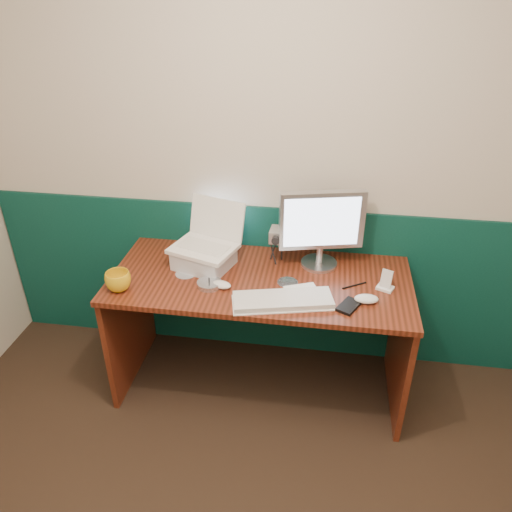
% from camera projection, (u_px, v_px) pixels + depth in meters
% --- Properties ---
extents(back_wall, '(3.50, 0.04, 2.50)m').
position_uv_depth(back_wall, '(280.00, 165.00, 2.72)').
color(back_wall, beige).
rests_on(back_wall, ground).
extents(wainscot, '(3.48, 0.02, 1.00)m').
position_uv_depth(wainscot, '(277.00, 282.00, 3.08)').
color(wainscot, '#07312C').
rests_on(wainscot, ground).
extents(desk, '(1.60, 0.70, 0.75)m').
position_uv_depth(desk, '(260.00, 333.00, 2.85)').
color(desk, '#3D170B').
rests_on(desk, ground).
extents(laptop_riser, '(0.35, 0.32, 0.10)m').
position_uv_depth(laptop_riser, '(204.00, 258.00, 2.74)').
color(laptop_riser, silver).
rests_on(laptop_riser, desk).
extents(laptop, '(0.39, 0.34, 0.28)m').
position_uv_depth(laptop, '(202.00, 228.00, 2.65)').
color(laptop, white).
rests_on(laptop, laptop_riser).
extents(monitor, '(0.47, 0.23, 0.45)m').
position_uv_depth(monitor, '(321.00, 228.00, 2.67)').
color(monitor, silver).
rests_on(monitor, desk).
extents(keyboard, '(0.51, 0.27, 0.03)m').
position_uv_depth(keyboard, '(283.00, 301.00, 2.45)').
color(keyboard, silver).
rests_on(keyboard, desk).
extents(mouse_right, '(0.13, 0.08, 0.04)m').
position_uv_depth(mouse_right, '(366.00, 299.00, 2.45)').
color(mouse_right, white).
rests_on(mouse_right, desk).
extents(mouse_left, '(0.12, 0.09, 0.04)m').
position_uv_depth(mouse_left, '(221.00, 285.00, 2.57)').
color(mouse_left, silver).
rests_on(mouse_left, desk).
extents(mug, '(0.14, 0.14, 0.10)m').
position_uv_depth(mug, '(118.00, 281.00, 2.54)').
color(mug, gold).
rests_on(mug, desk).
extents(camcorder, '(0.11, 0.15, 0.22)m').
position_uv_depth(camcorder, '(276.00, 244.00, 2.76)').
color(camcorder, '#BBBCC1').
rests_on(camcorder, desk).
extents(cd_spindle, '(0.13, 0.13, 0.03)m').
position_uv_depth(cd_spindle, '(209.00, 284.00, 2.58)').
color(cd_spindle, silver).
rests_on(cd_spindle, desk).
extents(cd_loose_a, '(0.11, 0.11, 0.00)m').
position_uv_depth(cd_loose_a, '(186.00, 274.00, 2.69)').
color(cd_loose_a, silver).
rests_on(cd_loose_a, desk).
extents(cd_loose_b, '(0.11, 0.11, 0.00)m').
position_uv_depth(cd_loose_b, '(288.00, 282.00, 2.62)').
color(cd_loose_b, '#ADB3BD').
rests_on(cd_loose_b, desk).
extents(pen, '(0.13, 0.08, 0.01)m').
position_uv_depth(pen, '(354.00, 285.00, 2.59)').
color(pen, black).
rests_on(pen, desk).
extents(papers, '(0.20, 0.17, 0.00)m').
position_uv_depth(papers, '(301.00, 290.00, 2.55)').
color(papers, white).
rests_on(papers, desk).
extents(dock, '(0.10, 0.09, 0.02)m').
position_uv_depth(dock, '(385.00, 288.00, 2.56)').
color(dock, white).
rests_on(dock, desk).
extents(music_player, '(0.06, 0.05, 0.10)m').
position_uv_depth(music_player, '(386.00, 279.00, 2.53)').
color(music_player, silver).
rests_on(music_player, dock).
extents(pda, '(0.13, 0.16, 0.02)m').
position_uv_depth(pda, '(349.00, 306.00, 2.42)').
color(pda, black).
rests_on(pda, desk).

